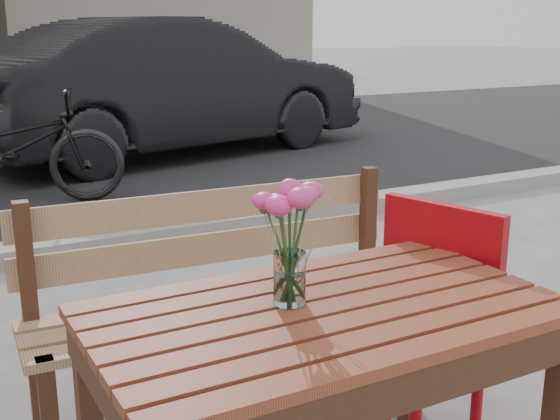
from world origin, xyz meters
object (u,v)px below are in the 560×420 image
red_chair (418,322)px  parked_car (172,87)px  bicycle (11,147)px  main_table (325,350)px  main_vase (290,228)px

red_chair → parked_car: size_ratio=0.19×
parked_car → bicycle: (-2.01, -1.60, -0.29)m
parked_car → main_table: bearing=149.7°
red_chair → bicycle: 4.46m
main_vase → red_chair: bearing=14.5°
main_table → main_vase: bearing=140.8°
red_chair → parked_car: parked_car is taller
main_vase → parked_car: parked_car is taller
red_chair → bicycle: (-0.56, 4.43, -0.04)m
main_table → red_chair: (0.49, 0.20, -0.10)m
red_chair → bicycle: size_ratio=0.49×
main_table → bicycle: bearing=91.4°
parked_car → bicycle: 2.59m
bicycle → parked_car: bearing=-33.6°
red_chair → main_table: bearing=-83.0°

